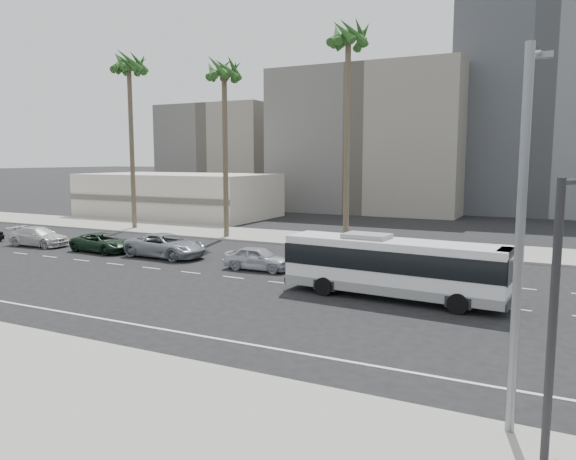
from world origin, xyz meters
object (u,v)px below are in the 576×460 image
Objects in this scene: palm_far at (129,69)px; city_bus at (393,266)px; car_a at (258,258)px; streetlight_corner at (523,208)px; palm_near at (348,42)px; car_b at (166,245)px; palm_mid at (224,75)px; car_c at (102,243)px; car_d at (39,237)px.

city_bus is at bearing -26.63° from palm_far.
palm_far reaches higher than car_a.
streetlight_corner is 0.59× the size of palm_near.
car_b is 16.14m from palm_mid.
car_a is at bearing -29.98° from palm_far.
streetlight_corner is at bearing -114.26° from car_c.
palm_mid reaches higher than car_c.
city_bus is 23.05m from car_c.
palm_near is at bearing -43.33° from car_b.
city_bus is 1.85× the size of car_b.
palm_far is (-0.57, 11.35, 14.35)m from car_d.
palm_far is (-7.07, 11.18, 14.40)m from car_c.
streetlight_corner is at bearing -134.80° from car_a.
car_a is 0.25× the size of palm_near.
palm_near is 11.14m from palm_mid.
city_bus is 9.84m from car_a.
palm_mid is (-24.89, 25.18, 8.03)m from streetlight_corner.
car_b is at bearing -83.48° from car_c.
city_bus reaches higher than car_c.
palm_mid is 0.91× the size of palm_far.
city_bus is 0.65× the size of palm_near.
palm_near is at bearing 118.97° from streetlight_corner.
car_b reaches higher than car_a.
palm_mid is (4.18, 10.09, 12.91)m from car_c.
palm_near is 1.11× the size of palm_mid.
car_d reaches higher than car_c.
palm_near is (15.19, 9.75, 14.56)m from car_c.
streetlight_corner is 30.06m from palm_near.
city_bus is 0.72× the size of palm_mid.
streetlight_corner reaches higher than car_d.
car_c is 16.91m from palm_mid.
car_b is 5.54m from car_c.
car_b is 0.36× the size of palm_far.
car_a is at bearing -99.61° from palm_near.
palm_near is at bearing 123.03° from city_bus.
palm_mid is at bearing 10.26° from car_b.
city_bus is at bearing -99.54° from car_d.
city_bus is at bearing -60.86° from palm_near.
car_a is 0.26× the size of palm_far.
city_bus is 26.06m from palm_mid.
car_d is at bearing 176.89° from city_bus.
car_a is 0.28× the size of palm_mid.
car_d is 0.52× the size of streetlight_corner.
city_bus is 17.69m from car_b.
palm_mid is at bearing 178.26° from palm_near.
car_a is 0.84× the size of car_d.
car_c is 0.30× the size of palm_far.
palm_near is 1.01× the size of palm_far.
palm_far is at bearing 51.61° from car_b.
palm_mid is at bearing 147.16° from city_bus.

